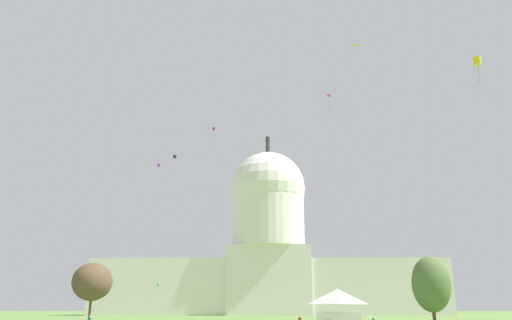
{
  "coord_description": "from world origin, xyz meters",
  "views": [
    {
      "loc": [
        1.15,
        -28.04,
        3.1
      ],
      "look_at": [
        -1.91,
        88.54,
        37.28
      ],
      "focal_mm": 35.23,
      "sensor_mm": 36.0,
      "label": 1
    }
  ],
  "objects_px": {
    "kite_magenta_high": "(214,129)",
    "kite_lime_high": "(355,48)",
    "event_tent": "(338,307)",
    "kite_violet_high": "(159,165)",
    "kite_black_high": "(175,157)",
    "kite_red_high": "(327,98)",
    "kite_yellow_high": "(477,61)",
    "tree_west_far": "(92,282)",
    "kite_gold_high": "(187,172)",
    "kite_turquoise_low": "(158,285)",
    "capitol_building": "(269,252)",
    "tree_east_mid": "(431,284)"
  },
  "relations": [
    {
      "from": "kite_yellow_high",
      "to": "kite_turquoise_low",
      "type": "bearing_deg",
      "value": -22.38
    },
    {
      "from": "event_tent",
      "to": "kite_magenta_high",
      "type": "xyz_separation_m",
      "value": [
        -25.2,
        39.62,
        44.91
      ]
    },
    {
      "from": "kite_red_high",
      "to": "kite_yellow_high",
      "type": "height_order",
      "value": "kite_red_high"
    },
    {
      "from": "kite_black_high",
      "to": "kite_turquoise_low",
      "type": "distance_m",
      "value": 46.16
    },
    {
      "from": "kite_lime_high",
      "to": "capitol_building",
      "type": "bearing_deg",
      "value": -95.39
    },
    {
      "from": "kite_lime_high",
      "to": "event_tent",
      "type": "bearing_deg",
      "value": 39.97
    },
    {
      "from": "tree_west_far",
      "to": "tree_east_mid",
      "type": "bearing_deg",
      "value": -16.4
    },
    {
      "from": "kite_black_high",
      "to": "kite_violet_high",
      "type": "bearing_deg",
      "value": -145.49
    },
    {
      "from": "kite_gold_high",
      "to": "kite_violet_high",
      "type": "height_order",
      "value": "kite_gold_high"
    },
    {
      "from": "kite_violet_high",
      "to": "kite_red_high",
      "type": "bearing_deg",
      "value": 81.64
    },
    {
      "from": "kite_black_high",
      "to": "kite_magenta_high",
      "type": "bearing_deg",
      "value": -129.02
    },
    {
      "from": "event_tent",
      "to": "tree_east_mid",
      "type": "bearing_deg",
      "value": 16.28
    },
    {
      "from": "tree_east_mid",
      "to": "kite_gold_high",
      "type": "xyz_separation_m",
      "value": [
        -52.41,
        61.3,
        36.34
      ]
    },
    {
      "from": "event_tent",
      "to": "kite_violet_high",
      "type": "xyz_separation_m",
      "value": [
        -42.46,
        54.46,
        39.27
      ]
    },
    {
      "from": "capitol_building",
      "to": "kite_yellow_high",
      "type": "relative_size",
      "value": 31.71
    },
    {
      "from": "kite_black_high",
      "to": "kite_gold_high",
      "type": "distance_m",
      "value": 31.88
    },
    {
      "from": "kite_gold_high",
      "to": "kite_turquoise_low",
      "type": "xyz_separation_m",
      "value": [
        -13.34,
        28.42,
        -32.81
      ]
    },
    {
      "from": "kite_gold_high",
      "to": "kite_yellow_high",
      "type": "height_order",
      "value": "kite_gold_high"
    },
    {
      "from": "capitol_building",
      "to": "kite_magenta_high",
      "type": "distance_m",
      "value": 82.3
    },
    {
      "from": "tree_west_far",
      "to": "kite_gold_high",
      "type": "xyz_separation_m",
      "value": [
        11.61,
        42.46,
        34.99
      ]
    },
    {
      "from": "kite_black_high",
      "to": "kite_lime_high",
      "type": "distance_m",
      "value": 97.33
    },
    {
      "from": "capitol_building",
      "to": "kite_lime_high",
      "type": "height_order",
      "value": "capitol_building"
    },
    {
      "from": "kite_gold_high",
      "to": "tree_east_mid",
      "type": "bearing_deg",
      "value": 38.44
    },
    {
      "from": "kite_yellow_high",
      "to": "kite_magenta_high",
      "type": "height_order",
      "value": "kite_magenta_high"
    },
    {
      "from": "event_tent",
      "to": "kite_magenta_high",
      "type": "relative_size",
      "value": 7.49
    },
    {
      "from": "kite_black_high",
      "to": "kite_yellow_high",
      "type": "relative_size",
      "value": 0.32
    },
    {
      "from": "kite_red_high",
      "to": "kite_turquoise_low",
      "type": "relative_size",
      "value": 0.91
    },
    {
      "from": "kite_red_high",
      "to": "kite_yellow_high",
      "type": "relative_size",
      "value": 0.85
    },
    {
      "from": "capitol_building",
      "to": "kite_turquoise_low",
      "type": "relative_size",
      "value": 34.01
    },
    {
      "from": "tree_west_far",
      "to": "kite_red_high",
      "type": "distance_m",
      "value": 67.8
    },
    {
      "from": "kite_lime_high",
      "to": "kite_turquoise_low",
      "type": "xyz_separation_m",
      "value": [
        -56.86,
        82.63,
        -44.72
      ]
    },
    {
      "from": "kite_black_high",
      "to": "kite_turquoise_low",
      "type": "bearing_deg",
      "value": 106.53
    },
    {
      "from": "kite_yellow_high",
      "to": "kite_magenta_high",
      "type": "bearing_deg",
      "value": -14.4
    },
    {
      "from": "tree_east_mid",
      "to": "kite_violet_high",
      "type": "distance_m",
      "value": 85.45
    },
    {
      "from": "kite_magenta_high",
      "to": "kite_lime_high",
      "type": "bearing_deg",
      "value": 24.22
    },
    {
      "from": "kite_red_high",
      "to": "capitol_building",
      "type": "bearing_deg",
      "value": -166.04
    },
    {
      "from": "event_tent",
      "to": "tree_west_far",
      "type": "bearing_deg",
      "value": 158.64
    },
    {
      "from": "tree_east_mid",
      "to": "kite_lime_high",
      "type": "xyz_separation_m",
      "value": [
        -8.88,
        7.09,
        48.25
      ]
    },
    {
      "from": "tree_east_mid",
      "to": "kite_turquoise_low",
      "type": "height_order",
      "value": "tree_east_mid"
    },
    {
      "from": "tree_east_mid",
      "to": "kite_turquoise_low",
      "type": "xyz_separation_m",
      "value": [
        -65.75,
        89.72,
        3.53
      ]
    },
    {
      "from": "capitol_building",
      "to": "kite_red_high",
      "type": "xyz_separation_m",
      "value": [
        14.59,
        -87.36,
        28.18
      ]
    },
    {
      "from": "tree_west_far",
      "to": "kite_yellow_high",
      "type": "distance_m",
      "value": 83.85
    },
    {
      "from": "event_tent",
      "to": "kite_black_high",
      "type": "xyz_separation_m",
      "value": [
        -45.5,
        92.37,
        53.24
      ]
    },
    {
      "from": "event_tent",
      "to": "kite_violet_high",
      "type": "relative_size",
      "value": 7.77
    },
    {
      "from": "tree_east_mid",
      "to": "kite_black_high",
      "type": "bearing_deg",
      "value": 124.84
    },
    {
      "from": "capitol_building",
      "to": "kite_lime_high",
      "type": "bearing_deg",
      "value": -80.1
    },
    {
      "from": "event_tent",
      "to": "tree_west_far",
      "type": "xyz_separation_m",
      "value": [
        -47.72,
        22.44,
        5.08
      ]
    },
    {
      "from": "tree_east_mid",
      "to": "kite_yellow_high",
      "type": "xyz_separation_m",
      "value": [
        5.29,
        -16.28,
        32.89
      ]
    },
    {
      "from": "tree_east_mid",
      "to": "kite_violet_high",
      "type": "xyz_separation_m",
      "value": [
        -58.75,
        50.86,
        35.54
      ]
    },
    {
      "from": "capitol_building",
      "to": "kite_gold_high",
      "type": "distance_m",
      "value": 60.94
    }
  ]
}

